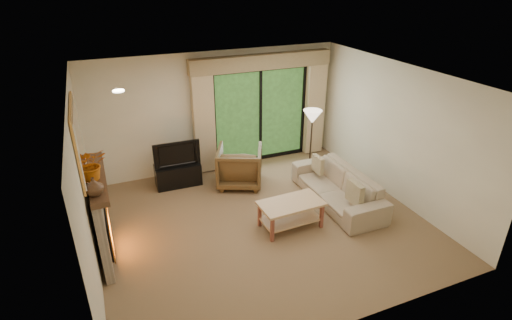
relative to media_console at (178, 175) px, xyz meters
name	(u,v)px	position (x,y,z in m)	size (l,w,h in m)	color
floor	(262,222)	(1.07, -1.95, -0.23)	(5.50, 5.50, 0.00)	#816345
ceiling	(264,78)	(1.07, -1.95, 2.37)	(5.50, 5.50, 0.00)	white
wall_back	(217,112)	(1.07, 0.55, 1.07)	(5.00, 5.00, 0.00)	beige
wall_front	(351,242)	(1.07, -4.45, 1.07)	(5.00, 5.00, 0.00)	beige
wall_left	(85,188)	(-1.68, -1.95, 1.07)	(5.00, 5.00, 0.00)	beige
wall_right	(396,133)	(3.82, -1.95, 1.07)	(5.00, 5.00, 0.00)	beige
fireplace	(100,216)	(-1.56, -1.75, 0.45)	(0.24, 1.70, 1.37)	gray
mirror	(78,140)	(-1.65, -1.75, 1.72)	(0.07, 1.45, 1.02)	#D8994B
sliding_door	(260,115)	(2.07, 0.50, 0.87)	(2.26, 0.10, 2.16)	black
curtain_left	(204,120)	(0.72, 0.39, 0.97)	(0.45, 0.18, 2.35)	#CBAE85
curtain_right	(315,105)	(3.42, 0.39, 0.97)	(0.45, 0.18, 2.35)	#CBAE85
cornice	(262,62)	(2.07, 0.41, 2.09)	(3.20, 0.24, 0.32)	#9D845D
media_console	(178,175)	(0.00, 0.00, 0.00)	(0.92, 0.42, 0.46)	black
tv	(176,153)	(0.00, 0.00, 0.50)	(0.94, 0.12, 0.54)	black
armchair	(240,166)	(1.20, -0.47, 0.19)	(0.89, 0.92, 0.83)	brown
sofa	(337,187)	(2.68, -1.85, 0.09)	(2.19, 0.86, 0.64)	tan
pillow_near	(355,193)	(2.60, -2.48, 0.31)	(0.11, 0.40, 0.40)	brown
pillow_far	(318,164)	(2.60, -1.22, 0.30)	(0.09, 0.35, 0.35)	brown
coffee_table	(291,214)	(1.47, -2.26, 0.01)	(1.09, 0.60, 0.49)	tan
floor_lamp	(311,143)	(2.78, -0.61, 0.50)	(0.39, 0.39, 1.47)	beige
vase	(94,186)	(-1.54, -2.34, 1.26)	(0.24, 0.24, 0.25)	#4C311F
branches	(91,164)	(-1.54, -1.86, 1.38)	(0.43, 0.37, 0.48)	#C56111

